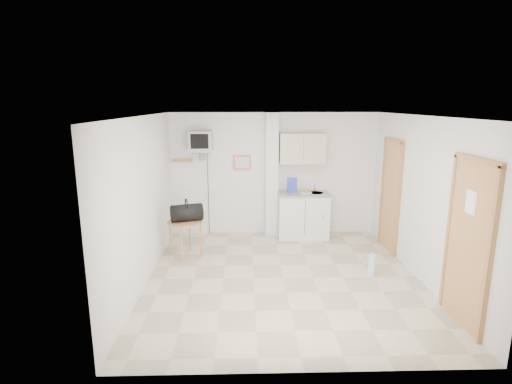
{
  "coord_description": "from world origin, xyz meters",
  "views": [
    {
      "loc": [
        -0.59,
        -5.8,
        2.69
      ],
      "look_at": [
        -0.41,
        0.6,
        1.25
      ],
      "focal_mm": 28.0,
      "sensor_mm": 36.0,
      "label": 1
    }
  ],
  "objects_px": {
    "round_table": "(185,226)",
    "water_bottle": "(372,265)",
    "crt_television": "(201,142)",
    "duffel_bag": "(187,212)"
  },
  "relations": [
    {
      "from": "crt_television",
      "to": "water_bottle",
      "type": "xyz_separation_m",
      "value": [
        2.86,
        -1.95,
        -1.77
      ]
    },
    {
      "from": "crt_television",
      "to": "water_bottle",
      "type": "height_order",
      "value": "crt_television"
    },
    {
      "from": "round_table",
      "to": "water_bottle",
      "type": "xyz_separation_m",
      "value": [
        3.06,
        -0.88,
        -0.4
      ]
    },
    {
      "from": "duffel_bag",
      "to": "crt_television",
      "type": "bearing_deg",
      "value": 62.12
    },
    {
      "from": "crt_television",
      "to": "round_table",
      "type": "xyz_separation_m",
      "value": [
        -0.2,
        -1.07,
        -1.37
      ]
    },
    {
      "from": "water_bottle",
      "to": "round_table",
      "type": "bearing_deg",
      "value": 164.0
    },
    {
      "from": "round_table",
      "to": "water_bottle",
      "type": "bearing_deg",
      "value": -16.0
    },
    {
      "from": "round_table",
      "to": "water_bottle",
      "type": "distance_m",
      "value": 3.21
    },
    {
      "from": "round_table",
      "to": "water_bottle",
      "type": "relative_size",
      "value": 1.72
    },
    {
      "from": "crt_television",
      "to": "duffel_bag",
      "type": "distance_m",
      "value": 1.55
    }
  ]
}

